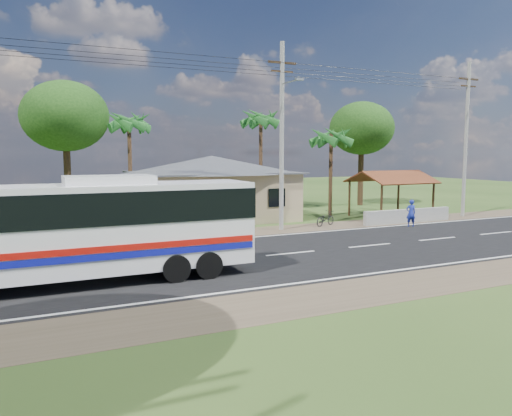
{
  "coord_description": "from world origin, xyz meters",
  "views": [
    {
      "loc": [
        -11.07,
        -19.63,
        4.61
      ],
      "look_at": [
        -1.29,
        1.0,
        2.07
      ],
      "focal_mm": 35.0,
      "sensor_mm": 36.0,
      "label": 1
    }
  ],
  "objects_px": {
    "motorcycle": "(325,219)",
    "waiting_shed": "(391,179)",
    "person": "(411,213)",
    "coach_bus": "(81,223)"
  },
  "relations": [
    {
      "from": "waiting_shed",
      "to": "coach_bus",
      "type": "bearing_deg",
      "value": -155.78
    },
    {
      "from": "waiting_shed",
      "to": "motorcycle",
      "type": "xyz_separation_m",
      "value": [
        -6.75,
        -1.81,
        -2.26
      ]
    },
    {
      "from": "motorcycle",
      "to": "waiting_shed",
      "type": "bearing_deg",
      "value": -96.81
    },
    {
      "from": "coach_bus",
      "to": "person",
      "type": "distance_m",
      "value": 20.93
    },
    {
      "from": "coach_bus",
      "to": "person",
      "type": "xyz_separation_m",
      "value": [
        20.12,
        5.61,
        -1.33
      ]
    },
    {
      "from": "coach_bus",
      "to": "waiting_shed",
      "type": "bearing_deg",
      "value": 24.55
    },
    {
      "from": "coach_bus",
      "to": "person",
      "type": "relative_size",
      "value": 7.22
    },
    {
      "from": "motorcycle",
      "to": "person",
      "type": "bearing_deg",
      "value": -140.86
    },
    {
      "from": "person",
      "to": "motorcycle",
      "type": "bearing_deg",
      "value": -11.52
    },
    {
      "from": "waiting_shed",
      "to": "coach_bus",
      "type": "distance_m",
      "value": 24.38
    }
  ]
}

